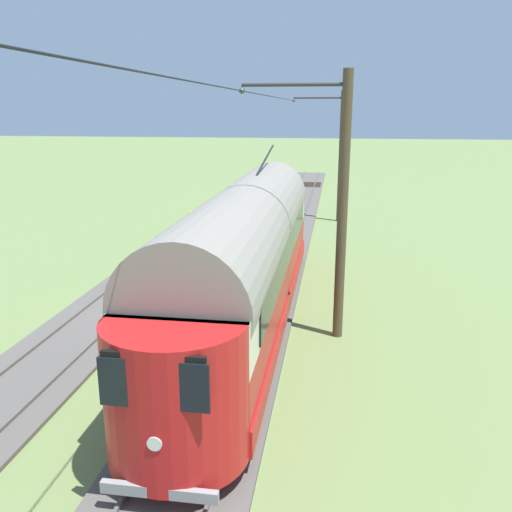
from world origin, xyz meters
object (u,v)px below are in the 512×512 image
(catenary_pole_foreground, at_px, (340,155))
(track_end_bumper, at_px, (205,219))
(vintage_streetcar, at_px, (246,253))
(catenary_pole_mid_near, at_px, (340,204))

(catenary_pole_foreground, bearing_deg, track_end_bumper, 19.72)
(vintage_streetcar, xyz_separation_m, catenary_pole_mid_near, (-2.71, 0.52, 1.62))
(catenary_pole_mid_near, distance_m, track_end_bumper, 16.45)
(vintage_streetcar, height_order, catenary_pole_mid_near, catenary_pole_mid_near)
(catenary_pole_mid_near, bearing_deg, vintage_streetcar, -10.84)
(catenary_pole_mid_near, height_order, track_end_bumper, catenary_pole_mid_near)
(catenary_pole_mid_near, bearing_deg, catenary_pole_foreground, -90.00)
(vintage_streetcar, distance_m, catenary_pole_foreground, 16.71)
(catenary_pole_foreground, distance_m, catenary_pole_mid_near, 16.93)
(vintage_streetcar, height_order, catenary_pole_foreground, catenary_pole_foreground)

